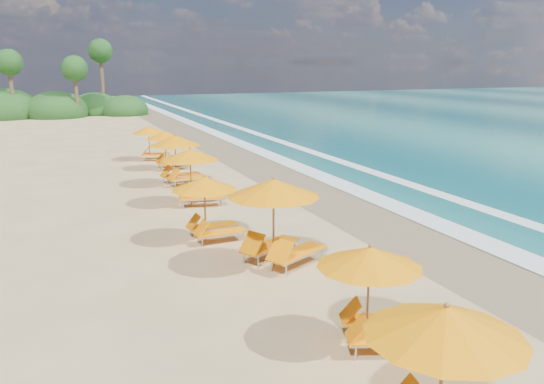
% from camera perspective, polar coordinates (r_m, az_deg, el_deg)
% --- Properties ---
extents(ground, '(160.00, 160.00, 0.00)m').
position_cam_1_polar(ground, '(19.64, 0.00, -3.41)').
color(ground, tan).
rests_on(ground, ground).
extents(wet_sand, '(4.00, 160.00, 0.01)m').
position_cam_1_polar(wet_sand, '(21.41, 9.97, -2.19)').
color(wet_sand, '#8D7554').
rests_on(wet_sand, ground).
extents(surf_foam, '(4.00, 160.00, 0.01)m').
position_cam_1_polar(surf_foam, '(22.92, 15.72, -1.41)').
color(surf_foam, white).
rests_on(surf_foam, ground).
extents(station_1, '(2.84, 2.72, 2.36)m').
position_cam_1_polar(station_1, '(8.77, 18.15, -16.83)').
color(station_1, olive).
rests_on(station_1, ground).
extents(station_2, '(2.77, 2.73, 2.15)m').
position_cam_1_polar(station_2, '(11.42, 10.69, -9.77)').
color(station_2, olive).
rests_on(station_2, ground).
extents(station_3, '(3.45, 3.45, 2.60)m').
position_cam_1_polar(station_3, '(15.46, 0.64, -2.41)').
color(station_3, olive).
rests_on(station_3, ground).
extents(station_4, '(2.38, 2.22, 2.15)m').
position_cam_1_polar(station_4, '(17.84, -6.40, -1.19)').
color(station_4, olive).
rests_on(station_4, ground).
extents(station_5, '(2.81, 2.69, 2.33)m').
position_cam_1_polar(station_5, '(22.42, -7.90, 2.00)').
color(station_5, olive).
rests_on(station_5, ground).
extents(station_6, '(2.86, 2.73, 2.39)m').
position_cam_1_polar(station_6, '(26.21, -9.50, 3.64)').
color(station_6, olive).
rests_on(station_6, ground).
extents(station_7, '(2.27, 2.10, 2.10)m').
position_cam_1_polar(station_7, '(30.24, -10.59, 4.54)').
color(station_7, olive).
rests_on(station_7, ground).
extents(station_8, '(2.56, 2.50, 2.02)m').
position_cam_1_polar(station_8, '(33.31, -12.24, 5.17)').
color(station_8, olive).
rests_on(station_8, ground).
extents(treeline, '(25.80, 8.80, 9.74)m').
position_cam_1_polar(treeline, '(63.18, -24.88, 7.80)').
color(treeline, '#163D14').
rests_on(treeline, ground).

